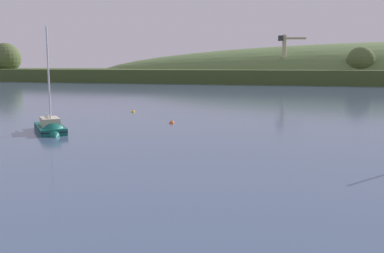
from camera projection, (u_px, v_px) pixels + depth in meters
The scene contains 4 objects.
dockside_crane at pixel (284, 60), 185.43m from camera, with size 11.56×5.87×20.14m.
sailboat_near_mooring at pixel (51, 131), 47.18m from camera, with size 7.85×7.65×12.71m.
mooring_buoy_foreground at pixel (172, 123), 54.93m from camera, with size 0.64×0.64×0.72m.
mooring_buoy_midchannel at pixel (133, 112), 67.91m from camera, with size 0.56×0.56×0.64m.
Camera 1 is at (10.34, 2.54, 7.36)m, focal length 40.40 mm.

